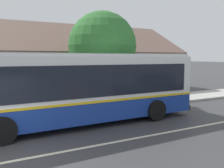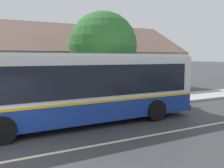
{
  "view_description": "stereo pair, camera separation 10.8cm",
  "coord_description": "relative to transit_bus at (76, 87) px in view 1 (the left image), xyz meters",
  "views": [
    {
      "loc": [
        -0.45,
        -7.51,
        3.0
      ],
      "look_at": [
        5.09,
        2.63,
        1.77
      ],
      "focal_mm": 40.0,
      "sensor_mm": 36.0,
      "label": 1
    },
    {
      "loc": [
        -0.36,
        -7.56,
        3.0
      ],
      "look_at": [
        5.09,
        2.63,
        1.77
      ],
      "focal_mm": 40.0,
      "sensor_mm": 36.0,
      "label": 2
    }
  ],
  "objects": [
    {
      "name": "bus_stop_sign",
      "position": [
        6.59,
        2.09,
        -0.06
      ],
      "size": [
        0.36,
        0.07,
        2.4
      ],
      "color": "gray",
      "rests_on": "sidewalk_far"
    },
    {
      "name": "transit_bus",
      "position": [
        0.0,
        0.0,
        0.0
      ],
      "size": [
        11.7,
        2.92,
        3.17
      ],
      "color": "navy",
      "rests_on": "ground"
    },
    {
      "name": "street_tree_primary",
      "position": [
        3.34,
        4.29,
        1.96
      ],
      "size": [
        4.42,
        4.42,
        5.98
      ],
      "color": "#4C3828",
      "rests_on": "ground"
    },
    {
      "name": "community_building",
      "position": [
        -0.62,
        11.46,
        0.13
      ],
      "size": [
        27.21,
        10.53,
        7.07
      ],
      "color": "gray",
      "rests_on": "ground"
    }
  ]
}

